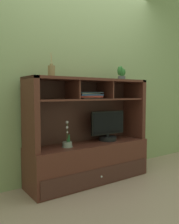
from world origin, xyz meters
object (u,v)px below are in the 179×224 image
at_px(potted_orchid, 67,143).
at_px(potted_succulent, 122,74).
at_px(media_console, 89,149).
at_px(magazine_stack_left, 87,95).
at_px(diffuser_bottle, 51,71).
at_px(tv_monitor, 108,128).

relative_size(potted_orchid, potted_succulent, 1.60).
distance_m(media_console, magazine_stack_left, 0.67).
height_order(potted_orchid, potted_succulent, potted_succulent).
height_order(diffuser_bottle, potted_succulent, diffuser_bottle).
bearing_deg(potted_orchid, media_console, 8.43).
bearing_deg(potted_orchid, tv_monitor, 2.86).
relative_size(potted_orchid, magazine_stack_left, 0.78).
distance_m(tv_monitor, potted_orchid, 0.63).
xyz_separation_m(media_console, diffuser_bottle, (-0.51, -0.02, 0.93)).
bearing_deg(tv_monitor, potted_orchid, -177.14).
bearing_deg(tv_monitor, magazine_stack_left, 173.58).
xyz_separation_m(media_console, potted_succulent, (0.50, -0.02, 0.95)).
bearing_deg(potted_succulent, magazine_stack_left, 176.16).
xyz_separation_m(media_console, magazine_stack_left, (-0.02, 0.01, 0.67)).
height_order(tv_monitor, magazine_stack_left, magazine_stack_left).
bearing_deg(media_console, tv_monitor, -3.90).
relative_size(tv_monitor, potted_succulent, 2.74).
xyz_separation_m(media_console, tv_monitor, (0.28, -0.02, 0.24)).
bearing_deg(tv_monitor, media_console, 176.10).
relative_size(media_console, potted_succulent, 8.36).
xyz_separation_m(potted_orchid, potted_succulent, (0.84, 0.03, 0.82)).
distance_m(magazine_stack_left, potted_succulent, 0.59).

